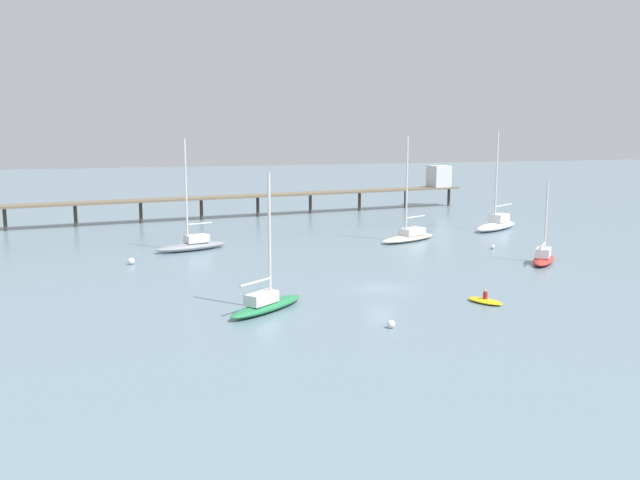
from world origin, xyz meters
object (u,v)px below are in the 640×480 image
sailboat_cream (409,235)px  pier (321,189)px  mooring_buoy_inner (391,324)px  sailboat_red (544,257)px  mooring_buoy_outer (131,261)px  sailboat_white (497,224)px  sailboat_green (266,302)px  mooring_buoy_far (493,247)px  sailboat_gray (192,244)px  dinghy_yellow (485,301)px

sailboat_cream → pier: bearing=94.1°
mooring_buoy_inner → sailboat_red: bearing=35.4°
mooring_buoy_outer → mooring_buoy_inner: bearing=-60.0°
sailboat_white → sailboat_green: bearing=-140.5°
mooring_buoy_far → pier: bearing=103.2°
sailboat_red → sailboat_white: sailboat_white is taller
sailboat_white → mooring_buoy_inner: bearing=-129.1°
sailboat_white → sailboat_gray: bearing=-174.3°
sailboat_cream → sailboat_white: bearing=18.7°
mooring_buoy_far → mooring_buoy_outer: bearing=176.2°
sailboat_green → dinghy_yellow: 17.78m
sailboat_cream → sailboat_gray: bearing=177.7°
sailboat_red → mooring_buoy_far: 9.20m
sailboat_white → mooring_buoy_far: sailboat_white is taller
sailboat_cream → mooring_buoy_outer: sailboat_cream is taller
sailboat_gray → mooring_buoy_far: size_ratio=23.98×
pier → sailboat_red: size_ratio=8.89×
sailboat_red → sailboat_green: size_ratio=0.79×
sailboat_red → sailboat_white: size_ratio=0.63×
pier → sailboat_red: bearing=-78.6°
sailboat_gray → mooring_buoy_far: 35.08m
sailboat_gray → mooring_buoy_outer: (-7.06, -6.68, -0.43)m
sailboat_cream → sailboat_green: (-24.50, -27.81, -0.02)m
pier → mooring_buoy_far: size_ratio=141.08×
pier → sailboat_cream: bearing=-85.9°
pier → sailboat_white: size_ratio=5.57×
mooring_buoy_outer → mooring_buoy_inner: size_ratio=1.23×
dinghy_yellow → mooring_buoy_far: bearing=57.9°
sailboat_cream → mooring_buoy_inner: sailboat_cream is taller
sailboat_red → mooring_buoy_inner: (-24.49, -17.39, -0.39)m
sailboat_gray → dinghy_yellow: size_ratio=3.71×
sailboat_green → mooring_buoy_inner: bearing=-43.1°
pier → dinghy_yellow: bearing=-94.4°
sailboat_gray → sailboat_green: 29.00m
pier → sailboat_gray: (-24.63, -29.76, -3.13)m
sailboat_cream → mooring_buoy_outer: size_ratio=18.66×
sailboat_white → dinghy_yellow: 42.30m
sailboat_white → pier: bearing=124.9°
mooring_buoy_outer → mooring_buoy_inner: mooring_buoy_outer is taller
sailboat_white → mooring_buoy_outer: bearing=-167.6°
sailboat_white → mooring_buoy_outer: sailboat_white is taller
sailboat_white → sailboat_cream: (-15.64, -5.30, -0.11)m
sailboat_gray → sailboat_red: size_ratio=1.51×
sailboat_gray → sailboat_green: bearing=-85.4°
sailboat_green → mooring_buoy_outer: (-9.39, 22.23, -0.37)m
pier → mooring_buoy_outer: 48.42m
pier → sailboat_cream: 31.10m
mooring_buoy_outer → mooring_buoy_inner: 33.79m
dinghy_yellow → mooring_buoy_outer: size_ratio=4.94×
pier → dinghy_yellow: pier is taller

